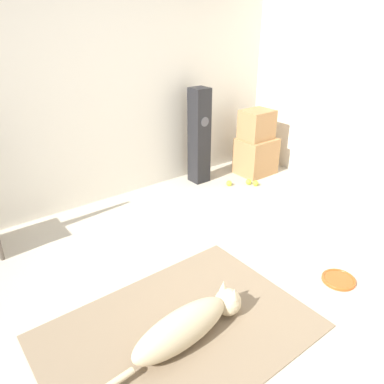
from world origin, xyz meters
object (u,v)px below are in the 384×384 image
object	(u,v)px
tennis_ball_by_boxes	(229,183)
floor_speaker	(199,136)
dog	(189,325)
tennis_ball_near_speaker	(256,183)
frisbee	(339,279)
cardboard_box_lower	(256,156)
tennis_ball_loose_on_carpet	(249,182)
cardboard_box_upper	(257,125)

from	to	relation	value
tennis_ball_by_boxes	floor_speaker	bearing A→B (deg)	117.87
dog	tennis_ball_by_boxes	size ratio (longest dim) A/B	16.29
tennis_ball_near_speaker	frisbee	bearing A→B (deg)	-115.70
cardboard_box_lower	tennis_ball_loose_on_carpet	bearing A→B (deg)	-147.44
cardboard_box_lower	tennis_ball_near_speaker	size ratio (longest dim) A/B	6.84
cardboard_box_upper	tennis_ball_loose_on_carpet	world-z (taller)	cardboard_box_upper
dog	tennis_ball_near_speaker	size ratio (longest dim) A/B	16.29
cardboard_box_lower	tennis_ball_loose_on_carpet	world-z (taller)	cardboard_box_lower
dog	cardboard_box_upper	size ratio (longest dim) A/B	2.91
cardboard_box_upper	cardboard_box_lower	bearing A→B (deg)	-56.78
tennis_ball_near_speaker	tennis_ball_loose_on_carpet	world-z (taller)	same
tennis_ball_by_boxes	tennis_ball_near_speaker	world-z (taller)	same
frisbee	cardboard_box_lower	bearing A→B (deg)	60.72
cardboard_box_upper	floor_speaker	distance (m)	0.75
dog	cardboard_box_lower	bearing A→B (deg)	35.36
dog	floor_speaker	world-z (taller)	floor_speaker
frisbee	tennis_ball_by_boxes	bearing A→B (deg)	73.73
tennis_ball_by_boxes	tennis_ball_near_speaker	xyz separation A→B (m)	(0.25, -0.19, 0.00)
cardboard_box_upper	floor_speaker	bearing A→B (deg)	161.61
frisbee	floor_speaker	size ratio (longest dim) A/B	0.23
tennis_ball_near_speaker	tennis_ball_by_boxes	bearing A→B (deg)	141.76
frisbee	tennis_ball_near_speaker	world-z (taller)	tennis_ball_near_speaker
frisbee	cardboard_box_upper	distance (m)	2.26
frisbee	tennis_ball_loose_on_carpet	xyz separation A→B (m)	(0.74, 1.68, 0.02)
dog	floor_speaker	xyz separation A→B (m)	(1.60, 1.90, 0.43)
tennis_ball_by_boxes	cardboard_box_lower	bearing A→B (deg)	9.86
cardboard_box_lower	tennis_ball_loose_on_carpet	distance (m)	0.43
tennis_ball_by_boxes	tennis_ball_loose_on_carpet	size ratio (longest dim) A/B	1.00
tennis_ball_by_boxes	tennis_ball_near_speaker	size ratio (longest dim) A/B	1.00
frisbee	floor_speaker	distance (m)	2.23
dog	cardboard_box_lower	world-z (taller)	cardboard_box_lower
floor_speaker	tennis_ball_loose_on_carpet	world-z (taller)	floor_speaker
cardboard_box_lower	frisbee	bearing A→B (deg)	-119.28
dog	tennis_ball_loose_on_carpet	world-z (taller)	dog
cardboard_box_upper	tennis_ball_by_boxes	xyz separation A→B (m)	(-0.52, -0.11, -0.59)
tennis_ball_near_speaker	tennis_ball_loose_on_carpet	distance (m)	0.09
tennis_ball_loose_on_carpet	frisbee	bearing A→B (deg)	-113.63
dog	tennis_ball_loose_on_carpet	size ratio (longest dim) A/B	16.29
cardboard_box_upper	tennis_ball_by_boxes	distance (m)	0.80
frisbee	tennis_ball_loose_on_carpet	distance (m)	1.84
frisbee	tennis_ball_loose_on_carpet	bearing A→B (deg)	66.37
tennis_ball_by_boxes	tennis_ball_loose_on_carpet	distance (m)	0.24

